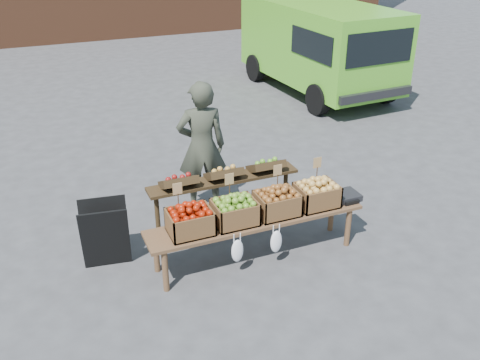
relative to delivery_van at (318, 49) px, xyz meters
name	(u,v)px	position (x,y,z in m)	size (l,w,h in m)	color
ground	(202,249)	(-4.74, -5.34, -1.02)	(80.00, 80.00, 0.00)	#444446
delivery_van	(318,49)	(0.00, 0.00, 0.00)	(2.08, 4.54, 2.03)	#56B127
vendor	(202,147)	(-4.35, -4.28, -0.08)	(0.69, 0.45, 1.88)	#35392C
chalkboard_sign	(105,235)	(-5.90, -5.20, -0.59)	(0.56, 0.31, 0.85)	black
back_table	(224,197)	(-4.32, -5.05, -0.50)	(2.10, 0.44, 1.04)	#312312
display_bench	(256,238)	(-4.18, -5.77, -0.73)	(2.70, 0.56, 0.57)	brown
crate_golden_apples	(190,222)	(-5.01, -5.77, -0.31)	(0.50, 0.40, 0.28)	maroon
crate_russet_pears	(235,212)	(-4.46, -5.77, -0.31)	(0.50, 0.40, 0.28)	#51831F
crate_red_apples	(277,204)	(-3.91, -5.77, -0.31)	(0.50, 0.40, 0.28)	brown
crate_green_apples	(317,195)	(-3.36, -5.77, -0.31)	(0.50, 0.40, 0.28)	#B1A841
weighing_scale	(345,196)	(-2.93, -5.77, -0.41)	(0.34, 0.30, 0.08)	black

